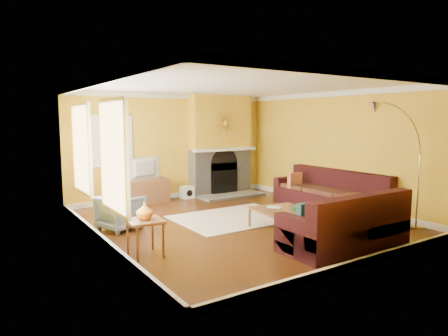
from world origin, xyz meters
TOP-DOWN VIEW (x-y plane):
  - floor at (0.00, 0.00)m, footprint 5.50×6.00m
  - ceiling at (0.00, 0.00)m, footprint 5.50×6.00m
  - wall_back at (0.00, 3.01)m, footprint 5.50×0.02m
  - wall_front at (0.00, -3.01)m, footprint 5.50×0.02m
  - wall_left at (-2.76, 0.00)m, footprint 0.02×6.00m
  - wall_right at (2.76, 0.00)m, footprint 0.02×6.00m
  - baseboard at (0.00, 0.00)m, footprint 5.50×6.00m
  - crown_molding at (0.00, 0.00)m, footprint 5.50×6.00m
  - window_left_near at (-2.72, 1.30)m, footprint 0.06×1.22m
  - window_left_far at (-2.72, -0.60)m, footprint 0.06×1.22m
  - window_back at (-1.90, 2.96)m, footprint 0.82×0.06m
  - wall_art at (-1.25, 2.97)m, footprint 0.34×0.04m
  - fireplace at (1.35, 2.80)m, footprint 1.80×0.40m
  - mantel at (1.35, 2.56)m, footprint 1.92×0.22m
  - hearth at (1.35, 2.25)m, footprint 1.80×0.70m
  - sunburst at (1.35, 2.57)m, footprint 0.70×0.04m
  - rug at (0.09, 0.27)m, footprint 2.40×1.80m
  - sectional_sofa at (1.08, -0.79)m, footprint 3.35×3.83m
  - coffee_table at (0.37, -0.89)m, footprint 1.10×1.10m
  - media_console at (-0.86, 2.75)m, footprint 1.08×0.48m
  - tv at (-0.86, 2.75)m, footprint 0.93×0.37m
  - subwoofer at (0.25, 2.72)m, footprint 0.31×0.31m
  - armchair at (-2.18, 0.74)m, footprint 0.90×0.89m
  - side_table at (-2.36, -0.91)m, footprint 0.55×0.55m
  - vase at (-2.36, -0.91)m, footprint 0.29×0.29m
  - book at (0.22, -0.79)m, footprint 0.30×0.31m
  - arc_lamp at (1.87, -2.27)m, footprint 1.46×0.36m

SIDE VIEW (x-z plane):
  - floor at x=0.00m, z-range -0.02..0.00m
  - rug at x=0.09m, z-range 0.00..0.02m
  - hearth at x=1.35m, z-range 0.00..0.06m
  - baseboard at x=0.00m, z-range 0.00..0.12m
  - subwoofer at x=0.25m, z-range 0.00..0.31m
  - coffee_table at x=0.37m, z-range 0.00..0.38m
  - side_table at x=-2.36m, z-range 0.00..0.56m
  - media_console at x=-0.86m, z-range 0.00..0.59m
  - armchair at x=-2.18m, z-range 0.00..0.65m
  - book at x=0.22m, z-range 0.38..0.41m
  - sectional_sofa at x=1.08m, z-range 0.00..0.90m
  - vase at x=-2.36m, z-range 0.56..0.82m
  - tv at x=-0.86m, z-range 0.59..1.13m
  - arc_lamp at x=1.87m, z-range 0.00..2.32m
  - mantel at x=1.35m, z-range 1.21..1.29m
  - wall_back at x=0.00m, z-range 0.00..2.70m
  - wall_front at x=0.00m, z-range 0.00..2.70m
  - wall_left at x=-2.76m, z-range 0.00..2.70m
  - wall_right at x=2.76m, z-range 0.00..2.70m
  - fireplace at x=1.35m, z-range 0.00..2.70m
  - window_left_near at x=-2.72m, z-range 0.64..2.36m
  - window_left_far at x=-2.72m, z-range 0.64..2.36m
  - window_back at x=-1.90m, z-range 0.94..2.16m
  - wall_art at x=-1.25m, z-range 1.03..2.17m
  - sunburst at x=1.35m, z-range 1.60..2.30m
  - crown_molding at x=0.00m, z-range 2.58..2.70m
  - ceiling at x=0.00m, z-range 2.70..2.72m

